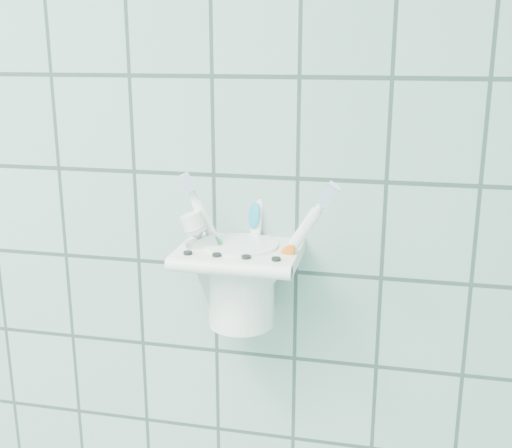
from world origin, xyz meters
TOP-DOWN VIEW (x-y plane):
  - holder_bracket at (0.64, 1.15)m, footprint 0.13×0.11m
  - cup at (0.64, 1.16)m, footprint 0.08×0.08m
  - toothbrush_pink at (0.65, 1.15)m, footprint 0.08×0.02m
  - toothbrush_blue at (0.64, 1.17)m, footprint 0.03×0.06m
  - toothbrush_orange at (0.64, 1.17)m, footprint 0.10×0.05m
  - toothpaste_tube at (0.63, 1.15)m, footprint 0.07×0.04m

SIDE VIEW (x-z plane):
  - cup at x=0.64m, z-range 1.20..1.30m
  - toothpaste_tube at x=0.63m, z-range 1.21..1.35m
  - holder_bracket at x=0.64m, z-range 1.26..1.30m
  - toothbrush_pink at x=0.65m, z-range 1.21..1.39m
  - toothbrush_orange at x=0.64m, z-range 1.21..1.40m
  - toothbrush_blue at x=0.64m, z-range 1.21..1.43m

